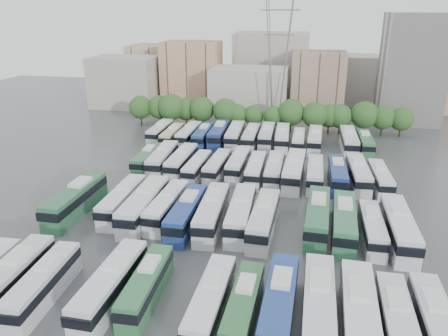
% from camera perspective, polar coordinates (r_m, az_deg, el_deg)
% --- Properties ---
extents(ground, '(220.00, 220.00, 0.00)m').
position_cam_1_polar(ground, '(63.47, 1.33, -5.10)').
color(ground, '#424447').
rests_on(ground, ground).
extents(tree_line, '(65.68, 7.52, 8.03)m').
position_cam_1_polar(tree_line, '(101.78, 4.82, 7.26)').
color(tree_line, black).
rests_on(tree_line, ground).
extents(city_buildings, '(102.00, 35.00, 20.00)m').
position_cam_1_polar(city_buildings, '(130.95, 3.41, 11.80)').
color(city_buildings, '#9E998E').
rests_on(city_buildings, ground).
extents(apartment_tower, '(14.00, 14.00, 26.00)m').
position_cam_1_polar(apartment_tower, '(118.04, 23.33, 11.80)').
color(apartment_tower, silver).
rests_on(apartment_tower, ground).
extents(electricity_pylon, '(9.00, 6.91, 33.83)m').
position_cam_1_polar(electricity_pylon, '(107.15, 7.14, 15.59)').
color(electricity_pylon, slate).
rests_on(electricity_pylon, ground).
extents(bus_r0_s1, '(3.23, 12.80, 3.99)m').
position_cam_1_polar(bus_r0_s1, '(49.25, -26.08, -12.92)').
color(bus_r0_s1, silver).
rests_on(bus_r0_s1, ground).
extents(bus_r0_s2, '(3.05, 11.79, 3.67)m').
position_cam_1_polar(bus_r0_s2, '(47.57, -22.56, -13.80)').
color(bus_r0_s2, silver).
rests_on(bus_r0_s2, ground).
extents(bus_r0_s4, '(3.06, 12.65, 3.95)m').
position_cam_1_polar(bus_r0_s4, '(45.13, -14.55, -14.55)').
color(bus_r0_s4, silver).
rests_on(bus_r0_s4, ground).
extents(bus_r0_s5, '(2.68, 11.20, 3.50)m').
position_cam_1_polar(bus_r0_s5, '(44.75, -10.11, -14.84)').
color(bus_r0_s5, '#2F6F40').
rests_on(bus_r0_s5, ground).
extents(bus_r0_s7, '(2.85, 11.84, 3.70)m').
position_cam_1_polar(bus_r0_s7, '(41.95, -1.76, -17.03)').
color(bus_r0_s7, silver).
rests_on(bus_r0_s7, ground).
extents(bus_r0_s8, '(2.76, 11.13, 3.47)m').
position_cam_1_polar(bus_r0_s8, '(41.55, 2.55, -17.65)').
color(bus_r0_s8, '#2D6939').
rests_on(bus_r0_s8, ground).
extents(bus_r0_s9, '(3.14, 12.59, 3.92)m').
position_cam_1_polar(bus_r0_s9, '(41.77, 7.24, -17.21)').
color(bus_r0_s9, navy).
rests_on(bus_r0_s9, ground).
extents(bus_r0_s10, '(3.02, 13.00, 4.07)m').
position_cam_1_polar(bus_r0_s10, '(41.89, 12.25, -17.31)').
color(bus_r0_s10, silver).
rests_on(bus_r0_s10, ground).
extents(bus_r0_s11, '(3.40, 13.57, 4.23)m').
position_cam_1_polar(bus_r0_s11, '(41.37, 17.22, -18.26)').
color(bus_r0_s11, silver).
rests_on(bus_r0_s11, ground).
extents(bus_r0_s12, '(2.82, 11.88, 3.71)m').
position_cam_1_polar(bus_r0_s12, '(42.08, 21.69, -18.57)').
color(bus_r0_s12, silver).
rests_on(bus_r0_s12, ground).
extents(bus_r0_s13, '(2.77, 12.08, 3.78)m').
position_cam_1_polar(bus_r0_s13, '(43.09, 25.95, -18.20)').
color(bus_r0_s13, silver).
rests_on(bus_r0_s13, ground).
extents(bus_r1_s0, '(3.13, 13.71, 4.29)m').
position_cam_1_polar(bus_r1_s0, '(64.16, -18.79, -3.90)').
color(bus_r1_s0, '#2B653F').
rests_on(bus_r1_s0, ground).
extents(bus_r1_s2, '(2.89, 12.56, 3.93)m').
position_cam_1_polar(bus_r1_s2, '(62.53, -13.08, -4.13)').
color(bus_r1_s2, silver).
rests_on(bus_r1_s2, ground).
extents(bus_r1_s3, '(3.06, 13.66, 4.28)m').
position_cam_1_polar(bus_r1_s3, '(60.18, -10.42, -4.74)').
color(bus_r1_s3, silver).
rests_on(bus_r1_s3, ground).
extents(bus_r1_s4, '(3.09, 12.18, 3.80)m').
position_cam_1_polar(bus_r1_s4, '(59.90, -7.45, -4.94)').
color(bus_r1_s4, white).
rests_on(bus_r1_s4, ground).
extents(bus_r1_s5, '(2.83, 12.63, 3.96)m').
position_cam_1_polar(bus_r1_s5, '(57.50, -4.89, -5.87)').
color(bus_r1_s5, navy).
rests_on(bus_r1_s5, ground).
extents(bus_r1_s6, '(3.29, 13.15, 4.10)m').
position_cam_1_polar(bus_r1_s6, '(57.33, -1.58, -5.80)').
color(bus_r1_s6, silver).
rests_on(bus_r1_s6, ground).
extents(bus_r1_s7, '(3.20, 13.00, 4.06)m').
position_cam_1_polar(bus_r1_s7, '(57.15, 2.21, -5.92)').
color(bus_r1_s7, silver).
rests_on(bus_r1_s7, ground).
extents(bus_r1_s8, '(3.24, 12.80, 3.99)m').
position_cam_1_polar(bus_r1_s8, '(55.98, 5.22, -6.63)').
color(bus_r1_s8, silver).
rests_on(bus_r1_s8, ground).
extents(bus_r1_s10, '(3.51, 13.20, 4.10)m').
position_cam_1_polar(bus_r1_s10, '(57.49, 12.11, -6.21)').
color(bus_r1_s10, '#2B6641').
rests_on(bus_r1_s10, ground).
extents(bus_r1_s11, '(3.45, 13.00, 4.04)m').
position_cam_1_polar(bus_r1_s11, '(57.04, 15.41, -6.76)').
color(bus_r1_s11, '#31724A').
rests_on(bus_r1_s11, ground).
extents(bus_r1_s12, '(2.44, 11.12, 3.49)m').
position_cam_1_polar(bus_r1_s12, '(57.03, 18.77, -7.46)').
color(bus_r1_s12, silver).
rests_on(bus_r1_s12, ground).
extents(bus_r1_s13, '(2.91, 13.26, 4.16)m').
position_cam_1_polar(bus_r1_s13, '(57.56, 21.88, -7.24)').
color(bus_r1_s13, silver).
rests_on(bus_r1_s13, ground).
extents(bus_r2_s1, '(2.79, 11.35, 3.54)m').
position_cam_1_polar(bus_r2_s1, '(79.15, -10.00, 1.21)').
color(bus_r2_s1, '#2E6D41').
rests_on(bus_r2_s1, ground).
extents(bus_r2_s2, '(3.36, 12.85, 4.00)m').
position_cam_1_polar(bus_r2_s2, '(77.97, -8.03, 1.20)').
color(bus_r2_s2, silver).
rests_on(bus_r2_s2, ground).
extents(bus_r2_s3, '(2.91, 12.37, 3.87)m').
position_cam_1_polar(bus_r2_s3, '(76.63, -5.57, 0.91)').
color(bus_r2_s3, silver).
rests_on(bus_r2_s3, ground).
extents(bus_r2_s4, '(2.86, 11.10, 3.45)m').
position_cam_1_polar(bus_r2_s4, '(74.27, -3.52, 0.16)').
color(bus_r2_s4, silver).
rests_on(bus_r2_s4, ground).
extents(bus_r2_s5, '(3.07, 11.50, 3.57)m').
position_cam_1_polar(bus_r2_s5, '(74.23, -0.87, 0.24)').
color(bus_r2_s5, silver).
rests_on(bus_r2_s5, ground).
extents(bus_r2_s6, '(2.83, 11.85, 3.70)m').
position_cam_1_polar(bus_r2_s6, '(75.22, 1.87, 0.56)').
color(bus_r2_s6, silver).
rests_on(bus_r2_s6, ground).
extents(bus_r2_s7, '(2.49, 11.41, 3.58)m').
position_cam_1_polar(bus_r2_s7, '(73.00, 4.16, -0.16)').
color(bus_r2_s7, silver).
rests_on(bus_r2_s7, ground).
extents(bus_r2_s8, '(2.66, 11.91, 3.73)m').
position_cam_1_polar(bus_r2_s8, '(72.80, 6.60, -0.24)').
color(bus_r2_s8, silver).
rests_on(bus_r2_s8, ground).
extents(bus_r2_s9, '(3.55, 13.61, 4.23)m').
position_cam_1_polar(bus_r2_s9, '(72.47, 9.14, -0.27)').
color(bus_r2_s9, silver).
rests_on(bus_r2_s9, ground).
extents(bus_r2_s10, '(2.70, 11.76, 3.68)m').
position_cam_1_polar(bus_r2_s10, '(72.27, 11.77, -0.73)').
color(bus_r2_s10, silver).
rests_on(bus_r2_s10, ground).
extents(bus_r2_s11, '(2.71, 12.09, 3.79)m').
position_cam_1_polar(bus_r2_s11, '(72.73, 14.61, -0.79)').
color(bus_r2_s11, navy).
rests_on(bus_r2_s11, ground).
extents(bus_r2_s12, '(3.32, 12.81, 3.99)m').
position_cam_1_polar(bus_r2_s12, '(73.61, 17.12, -0.71)').
color(bus_r2_s12, silver).
rests_on(bus_r2_s12, ground).
extents(bus_r2_s13, '(2.92, 11.38, 3.54)m').
position_cam_1_polar(bus_r2_s13, '(73.32, 19.71, -1.28)').
color(bus_r2_s13, silver).
rests_on(bus_r2_s13, ground).
extents(bus_r3_s0, '(2.57, 11.68, 3.66)m').
position_cam_1_polar(bus_r3_s0, '(96.02, -8.34, 4.75)').
color(bus_r3_s0, silver).
rests_on(bus_r3_s0, ground).
extents(bus_r3_s1, '(2.40, 11.00, 3.45)m').
position_cam_1_polar(bus_r3_s1, '(93.23, -6.78, 4.28)').
color(bus_r3_s1, beige).
rests_on(bus_r3_s1, ground).
extents(bus_r3_s2, '(2.93, 12.05, 3.76)m').
position_cam_1_polar(bus_r3_s2, '(92.87, -4.62, 4.39)').
color(bus_r3_s2, silver).
rests_on(bus_r3_s2, ground).
extents(bus_r3_s3, '(2.75, 11.85, 3.71)m').
position_cam_1_polar(bus_r3_s3, '(91.91, -2.72, 4.25)').
color(bus_r3_s3, navy).
rests_on(bus_r3_s3, ground).
extents(bus_r3_s4, '(3.25, 13.26, 4.14)m').
position_cam_1_polar(bus_r3_s4, '(92.09, -0.68, 4.44)').
color(bus_r3_s4, navy).
rests_on(bus_r3_s4, ground).
extents(bus_r3_s5, '(3.18, 12.81, 3.99)m').
position_cam_1_polar(bus_r3_s5, '(91.72, 1.43, 4.32)').
color(bus_r3_s5, silver).
rests_on(bus_r3_s5, ground).
extents(bus_r3_s6, '(2.62, 12.02, 3.77)m').
position_cam_1_polar(bus_r3_s6, '(91.15, 3.56, 4.12)').
color(bus_r3_s6, silver).
rests_on(bus_r3_s6, ground).
extents(bus_r3_s7, '(2.86, 12.40, 3.88)m').
position_cam_1_polar(bus_r3_s7, '(91.74, 5.61, 4.20)').
color(bus_r3_s7, silver).
rests_on(bus_r3_s7, ground).
extents(bus_r3_s8, '(3.09, 12.54, 3.91)m').
position_cam_1_polar(bus_r3_s8, '(91.04, 7.62, 4.00)').
color(bus_r3_s8, silver).
rests_on(bus_r3_s8, ground).
extents(bus_r3_s9, '(2.49, 10.89, 3.41)m').
position_cam_1_polar(bus_r3_s9, '(90.31, 9.71, 3.59)').
color(bus_r3_s9, silver).
rests_on(bus_r3_s9, ground).
extents(bus_r3_s10, '(3.14, 12.41, 3.86)m').
position_cam_1_polar(bus_r3_s10, '(90.77, 11.78, 3.68)').
color(bus_r3_s10, silver).
rests_on(bus_r3_s10, ground).
extents(bus_r3_s12, '(3.05, 13.18, 4.12)m').
position_cam_1_polar(bus_r3_s12, '(90.89, 15.99, 3.42)').
color(bus_r3_s12, silver).
rests_on(bus_r3_s12, ground).
extents(bus_r3_s13, '(2.62, 11.46, 3.59)m').
position_cam_1_polar(bus_r3_s13, '(91.47, 17.94, 3.14)').
color(bus_r3_s13, '#2F6F41').
rests_on(bus_r3_s13, ground).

